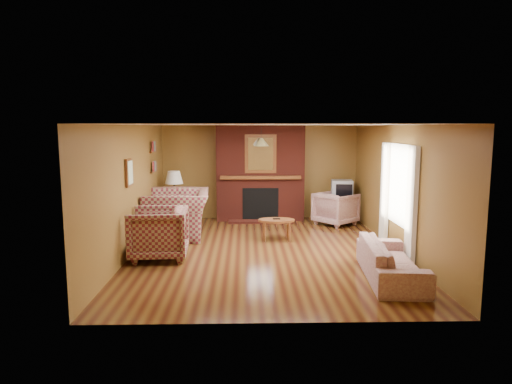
{
  "coord_description": "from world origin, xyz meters",
  "views": [
    {
      "loc": [
        -0.38,
        -8.5,
        2.37
      ],
      "look_at": [
        -0.16,
        0.6,
        1.06
      ],
      "focal_mm": 32.0,
      "sensor_mm": 36.0,
      "label": 1
    }
  ],
  "objects_px": {
    "coffee_table": "(276,222)",
    "table_lamp": "(174,184)",
    "crt_tv": "(342,190)",
    "floral_armchair": "(336,209)",
    "tv_stand": "(341,210)",
    "plaid_loveseat": "(177,214)",
    "floral_sofa": "(391,260)",
    "plaid_armchair": "(158,233)",
    "side_table": "(175,212)",
    "fireplace": "(260,174)"
  },
  "relations": [
    {
      "from": "coffee_table",
      "to": "tv_stand",
      "type": "bearing_deg",
      "value": 47.85
    },
    {
      "from": "floral_armchair",
      "to": "coffee_table",
      "type": "height_order",
      "value": "floral_armchair"
    },
    {
      "from": "plaid_armchair",
      "to": "side_table",
      "type": "height_order",
      "value": "plaid_armchair"
    },
    {
      "from": "floral_sofa",
      "to": "table_lamp",
      "type": "distance_m",
      "value": 5.76
    },
    {
      "from": "side_table",
      "to": "crt_tv",
      "type": "distance_m",
      "value": 4.19
    },
    {
      "from": "fireplace",
      "to": "side_table",
      "type": "relative_size",
      "value": 4.02
    },
    {
      "from": "plaid_loveseat",
      "to": "side_table",
      "type": "distance_m",
      "value": 1.28
    },
    {
      "from": "coffee_table",
      "to": "crt_tv",
      "type": "distance_m",
      "value": 2.68
    },
    {
      "from": "fireplace",
      "to": "table_lamp",
      "type": "relative_size",
      "value": 3.37
    },
    {
      "from": "plaid_armchair",
      "to": "side_table",
      "type": "xyz_separation_m",
      "value": [
        -0.15,
        2.9,
        -0.17
      ]
    },
    {
      "from": "floral_sofa",
      "to": "plaid_loveseat",
      "type": "bearing_deg",
      "value": 58.0
    },
    {
      "from": "fireplace",
      "to": "table_lamp",
      "type": "distance_m",
      "value": 2.18
    },
    {
      "from": "floral_armchair",
      "to": "table_lamp",
      "type": "bearing_deg",
      "value": 48.74
    },
    {
      "from": "fireplace",
      "to": "plaid_armchair",
      "type": "height_order",
      "value": "fireplace"
    },
    {
      "from": "fireplace",
      "to": "table_lamp",
      "type": "height_order",
      "value": "fireplace"
    },
    {
      "from": "plaid_loveseat",
      "to": "table_lamp",
      "type": "height_order",
      "value": "table_lamp"
    },
    {
      "from": "coffee_table",
      "to": "table_lamp",
      "type": "xyz_separation_m",
      "value": [
        -2.37,
        1.62,
        0.61
      ]
    },
    {
      "from": "crt_tv",
      "to": "coffee_table",
      "type": "bearing_deg",
      "value": -132.23
    },
    {
      "from": "plaid_loveseat",
      "to": "coffee_table",
      "type": "relative_size",
      "value": 2.02
    },
    {
      "from": "floral_sofa",
      "to": "plaid_armchair",
      "type": "bearing_deg",
      "value": 78.08
    },
    {
      "from": "plaid_armchair",
      "to": "table_lamp",
      "type": "bearing_deg",
      "value": 179.65
    },
    {
      "from": "fireplace",
      "to": "floral_sofa",
      "type": "xyz_separation_m",
      "value": [
        1.9,
        -4.62,
        -0.89
      ]
    },
    {
      "from": "coffee_table",
      "to": "side_table",
      "type": "relative_size",
      "value": 1.27
    },
    {
      "from": "coffee_table",
      "to": "table_lamp",
      "type": "bearing_deg",
      "value": 145.67
    },
    {
      "from": "tv_stand",
      "to": "table_lamp",
      "type": "bearing_deg",
      "value": -172.4
    },
    {
      "from": "side_table",
      "to": "tv_stand",
      "type": "xyz_separation_m",
      "value": [
        4.15,
        0.35,
        -0.02
      ]
    },
    {
      "from": "floral_sofa",
      "to": "tv_stand",
      "type": "distance_m",
      "value": 4.44
    },
    {
      "from": "plaid_loveseat",
      "to": "fireplace",
      "type": "bearing_deg",
      "value": 129.33
    },
    {
      "from": "floral_armchair",
      "to": "coffee_table",
      "type": "relative_size",
      "value": 1.14
    },
    {
      "from": "coffee_table",
      "to": "side_table",
      "type": "bearing_deg",
      "value": 145.67
    },
    {
      "from": "fireplace",
      "to": "floral_sofa",
      "type": "bearing_deg",
      "value": -67.65
    },
    {
      "from": "plaid_loveseat",
      "to": "coffee_table",
      "type": "distance_m",
      "value": 2.16
    },
    {
      "from": "fireplace",
      "to": "plaid_loveseat",
      "type": "relative_size",
      "value": 1.56
    },
    {
      "from": "coffee_table",
      "to": "table_lamp",
      "type": "distance_m",
      "value": 2.93
    },
    {
      "from": "plaid_armchair",
      "to": "side_table",
      "type": "bearing_deg",
      "value": 179.65
    },
    {
      "from": "floral_armchair",
      "to": "crt_tv",
      "type": "distance_m",
      "value": 0.65
    },
    {
      "from": "fireplace",
      "to": "floral_armchair",
      "type": "distance_m",
      "value": 2.08
    },
    {
      "from": "plaid_loveseat",
      "to": "tv_stand",
      "type": "xyz_separation_m",
      "value": [
        3.9,
        1.58,
        -0.22
      ]
    },
    {
      "from": "side_table",
      "to": "table_lamp",
      "type": "xyz_separation_m",
      "value": [
        0.0,
        0.0,
        0.69
      ]
    },
    {
      "from": "coffee_table",
      "to": "table_lamp",
      "type": "height_order",
      "value": "table_lamp"
    },
    {
      "from": "plaid_armchair",
      "to": "coffee_table",
      "type": "xyz_separation_m",
      "value": [
        2.22,
        1.28,
        -0.08
      ]
    },
    {
      "from": "fireplace",
      "to": "plaid_loveseat",
      "type": "bearing_deg",
      "value": -136.28
    },
    {
      "from": "plaid_armchair",
      "to": "coffee_table",
      "type": "distance_m",
      "value": 2.56
    },
    {
      "from": "tv_stand",
      "to": "floral_sofa",
      "type": "bearing_deg",
      "value": -89.15
    },
    {
      "from": "fireplace",
      "to": "plaid_armchair",
      "type": "relative_size",
      "value": 2.36
    },
    {
      "from": "crt_tv",
      "to": "tv_stand",
      "type": "bearing_deg",
      "value": 90.0
    },
    {
      "from": "crt_tv",
      "to": "floral_sofa",
      "type": "bearing_deg",
      "value": -91.94
    },
    {
      "from": "plaid_loveseat",
      "to": "floral_sofa",
      "type": "distance_m",
      "value": 4.72
    },
    {
      "from": "plaid_armchair",
      "to": "coffee_table",
      "type": "relative_size",
      "value": 1.34
    },
    {
      "from": "floral_armchair",
      "to": "tv_stand",
      "type": "distance_m",
      "value": 0.53
    }
  ]
}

